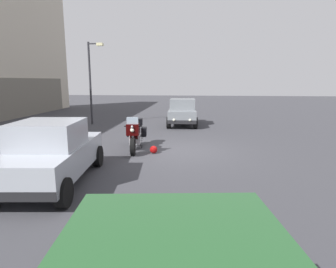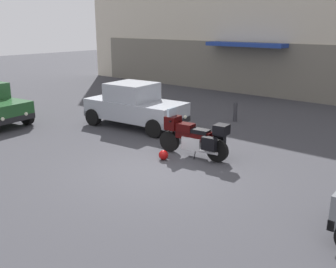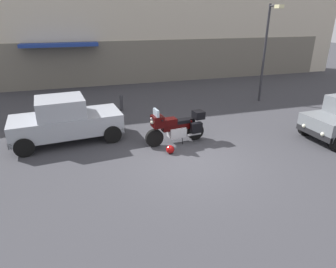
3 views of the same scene
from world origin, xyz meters
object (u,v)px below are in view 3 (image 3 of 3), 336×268
object	(u,v)px
car_hatchback_near	(66,120)
motorcycle	(177,127)
bollard_curbside	(121,102)
helmet	(170,149)
streetlamp_curbside	(267,45)

from	to	relation	value
car_hatchback_near	motorcycle	bearing A→B (deg)	-25.39
car_hatchback_near	bollard_curbside	world-z (taller)	car_hatchback_near
car_hatchback_near	bollard_curbside	bearing A→B (deg)	46.14
bollard_curbside	helmet	bearing A→B (deg)	-81.42
helmet	bollard_curbside	xyz separation A→B (m)	(-0.79, 5.27, 0.28)
helmet	streetlamp_curbside	distance (m)	8.54
motorcycle	car_hatchback_near	distance (m)	4.00
helmet	car_hatchback_near	distance (m)	3.96
motorcycle	helmet	size ratio (longest dim) A/B	8.08
helmet	car_hatchback_near	size ratio (longest dim) A/B	0.07
motorcycle	streetlamp_curbside	size ratio (longest dim) A/B	0.47
bollard_curbside	streetlamp_curbside	bearing A→B (deg)	-4.83
motorcycle	car_hatchback_near	xyz separation A→B (m)	(-3.76, 1.35, 0.19)
streetlamp_curbside	bollard_curbside	xyz separation A→B (m)	(-7.40, 0.62, -2.52)
motorcycle	helmet	world-z (taller)	motorcycle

